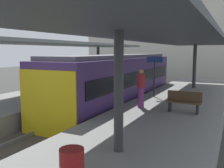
# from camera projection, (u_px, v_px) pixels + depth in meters

# --- Properties ---
(ground_plane) EXTENTS (80.00, 80.00, 0.00)m
(ground_plane) POSITION_uv_depth(u_px,v_px,m) (90.00, 122.00, 12.54)
(ground_plane) COLOR #383835
(platform_left) EXTENTS (4.40, 28.00, 1.00)m
(platform_left) POSITION_uv_depth(u_px,v_px,m) (31.00, 105.00, 14.13)
(platform_left) COLOR gray
(platform_left) RESTS_ON ground_plane
(platform_right) EXTENTS (4.40, 28.00, 1.00)m
(platform_right) POSITION_uv_depth(u_px,v_px,m) (166.00, 122.00, 10.83)
(platform_right) COLOR gray
(platform_right) RESTS_ON ground_plane
(track_ballast) EXTENTS (3.20, 28.00, 0.20)m
(track_ballast) POSITION_uv_depth(u_px,v_px,m) (90.00, 120.00, 12.53)
(track_ballast) COLOR #4C4742
(track_ballast) RESTS_ON ground_plane
(rail_near_side) EXTENTS (0.08, 28.00, 0.14)m
(rail_near_side) POSITION_uv_depth(u_px,v_px,m) (78.00, 115.00, 12.82)
(rail_near_side) COLOR slate
(rail_near_side) RESTS_ON track_ballast
(rail_far_side) EXTENTS (0.08, 28.00, 0.14)m
(rail_far_side) POSITION_uv_depth(u_px,v_px,m) (103.00, 119.00, 12.20)
(rail_far_side) COLOR slate
(rail_far_side) RESTS_ON track_ballast
(commuter_train) EXTENTS (2.78, 12.91, 3.10)m
(commuter_train) POSITION_uv_depth(u_px,v_px,m) (118.00, 81.00, 15.29)
(commuter_train) COLOR #472D6B
(commuter_train) RESTS_ON track_ballast
(canopy_left) EXTENTS (4.18, 21.00, 3.06)m
(canopy_left) POSITION_uv_depth(u_px,v_px,m) (46.00, 44.00, 14.94)
(canopy_left) COLOR #333335
(canopy_left) RESTS_ON platform_left
(canopy_right) EXTENTS (4.18, 21.00, 3.15)m
(canopy_right) POSITION_uv_depth(u_px,v_px,m) (176.00, 40.00, 11.63)
(canopy_right) COLOR #333335
(canopy_right) RESTS_ON platform_right
(platform_bench) EXTENTS (1.40, 0.41, 0.86)m
(platform_bench) POSITION_uv_depth(u_px,v_px,m) (184.00, 101.00, 10.40)
(platform_bench) COLOR black
(platform_bench) RESTS_ON platform_right
(platform_sign) EXTENTS (0.90, 0.08, 2.21)m
(platform_sign) POSITION_uv_depth(u_px,v_px,m) (155.00, 67.00, 13.86)
(platform_sign) COLOR #262628
(platform_sign) RESTS_ON platform_right
(passenger_near_bench) EXTENTS (0.36, 0.36, 1.72)m
(passenger_near_bench) POSITION_uv_depth(u_px,v_px,m) (141.00, 88.00, 11.25)
(passenger_near_bench) COLOR #7A337A
(passenger_near_bench) RESTS_ON platform_right
(passenger_far_end) EXTENTS (0.36, 0.36, 1.66)m
(passenger_far_end) POSITION_uv_depth(u_px,v_px,m) (52.00, 76.00, 16.63)
(passenger_far_end) COLOR navy
(passenger_far_end) RESTS_ON platform_left
(station_building_backdrop) EXTENTS (18.00, 6.00, 11.00)m
(station_building_backdrop) POSITION_uv_depth(u_px,v_px,m) (166.00, 35.00, 30.25)
(station_building_backdrop) COLOR beige
(station_building_backdrop) RESTS_ON ground_plane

